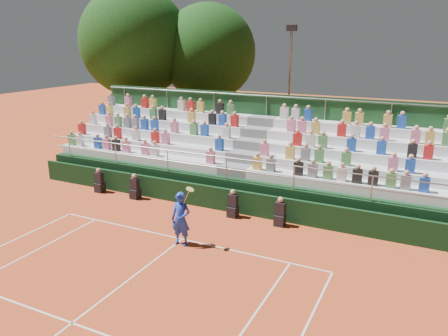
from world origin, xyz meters
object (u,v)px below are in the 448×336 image
at_px(tree_west, 135,42).
at_px(tree_east, 208,53).
at_px(floodlight_mast, 290,81).
at_px(tennis_player, 181,219).

height_order(tree_west, tree_east, tree_west).
distance_m(tree_east, floodlight_mast, 6.45).
xyz_separation_m(tree_west, tree_east, (4.20, 2.42, -0.68)).
bearing_deg(tree_west, tree_east, 29.89).
distance_m(tennis_player, tree_east, 17.12).
xyz_separation_m(tree_east, floodlight_mast, (6.16, -1.07, -1.58)).
distance_m(tennis_player, tree_west, 17.58).
relative_size(tennis_player, floodlight_mast, 0.28).
height_order(tennis_player, tree_west, tree_west).
xyz_separation_m(tennis_player, tree_west, (-10.94, 12.44, 5.88)).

